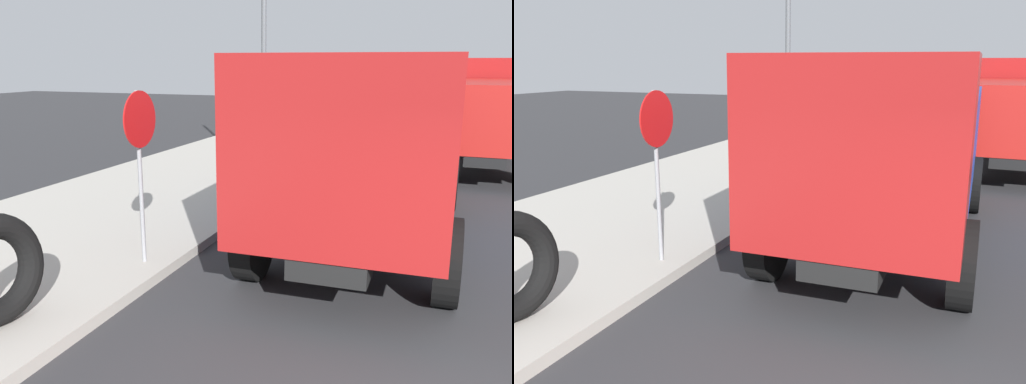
# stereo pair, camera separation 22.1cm
# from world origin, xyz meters

# --- Properties ---
(stop_sign) EXTENTS (0.76, 0.08, 2.39)m
(stop_sign) POSITION_xyz_m (3.17, 4.37, 1.81)
(stop_sign) COLOR gray
(stop_sign) RESTS_ON sidewalk_curb
(dump_truck_blue) EXTENTS (7.05, 2.91, 3.00)m
(dump_truck_blue) POSITION_xyz_m (5.62, 1.66, 1.61)
(dump_truck_blue) COLOR #1E3899
(dump_truck_blue) RESTS_ON ground
(dump_truck_red) EXTENTS (7.07, 2.96, 3.00)m
(dump_truck_red) POSITION_xyz_m (13.67, -0.34, 1.61)
(dump_truck_red) COLOR red
(dump_truck_red) RESTS_ON ground
(dump_truck_gray) EXTENTS (7.04, 2.90, 3.00)m
(dump_truck_gray) POSITION_xyz_m (26.16, -0.63, 1.61)
(dump_truck_gray) COLOR slate
(dump_truck_gray) RESTS_ON ground
(dump_truck_yellow) EXTENTS (7.04, 2.88, 3.00)m
(dump_truck_yellow) POSITION_xyz_m (36.42, -0.06, 1.61)
(dump_truck_yellow) COLOR gold
(dump_truck_yellow) RESTS_ON ground
(street_light_pole) EXTENTS (0.12, 0.12, 6.80)m
(street_light_pole) POSITION_xyz_m (9.54, 4.90, 3.55)
(street_light_pole) COLOR #595B5E
(street_light_pole) RESTS_ON sidewalk_curb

